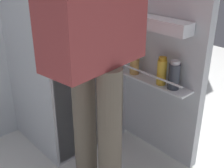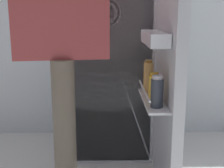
{
  "view_description": "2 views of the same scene",
  "coord_description": "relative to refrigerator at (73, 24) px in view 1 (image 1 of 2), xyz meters",
  "views": [
    {
      "loc": [
        -1.02,
        -1.09,
        1.28
      ],
      "look_at": [
        -0.05,
        0.0,
        0.6
      ],
      "focal_mm": 46.76,
      "sensor_mm": 36.0,
      "label": 1
    },
    {
      "loc": [
        -0.02,
        -1.75,
        1.04
      ],
      "look_at": [
        0.01,
        -0.09,
        0.65
      ],
      "focal_mm": 49.5,
      "sensor_mm": 36.0,
      "label": 2
    }
  ],
  "objects": [
    {
      "name": "ground_plane",
      "position": [
        -0.03,
        -0.48,
        -0.84
      ],
      "size": [
        5.68,
        5.68,
        0.0
      ],
      "primitive_type": "plane",
      "color": "silver"
    },
    {
      "name": "refrigerator",
      "position": [
        0.0,
        0.0,
        0.0
      ],
      "size": [
        0.66,
        1.17,
        1.68
      ],
      "color": "silver",
      "rests_on": "ground_plane"
    },
    {
      "name": "person",
      "position": [
        -0.28,
        -0.59,
        0.13
      ],
      "size": [
        0.63,
        0.75,
        1.62
      ],
      "color": "#665B4C",
      "rests_on": "ground_plane"
    }
  ]
}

